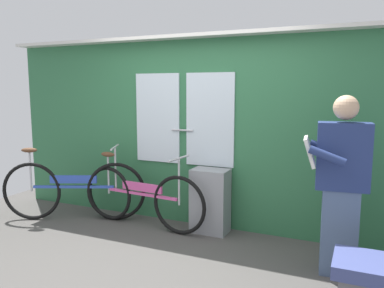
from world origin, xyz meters
The scene contains 6 objects.
ground_plane centered at (0.00, 0.00, -0.02)m, with size 6.39×3.86×0.04m, color #474442.
train_door_wall centered at (-0.01, 1.12, 1.19)m, with size 5.39×0.28×2.28m.
bicycle_near_door centered at (-0.60, 0.74, 0.37)m, with size 1.73×0.44×0.90m.
bicycle_leaning_behind centered at (-1.51, 0.59, 0.39)m, with size 1.68×0.81×0.95m.
passenger_reading_newspaper centered at (1.65, 0.41, 0.85)m, with size 0.58×0.50×1.61m.
trash_bin_by_wall centered at (0.23, 0.91, 0.37)m, with size 0.42×0.28×0.75m, color gray.
Camera 1 is at (1.81, -3.14, 1.67)m, focal length 36.13 mm.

